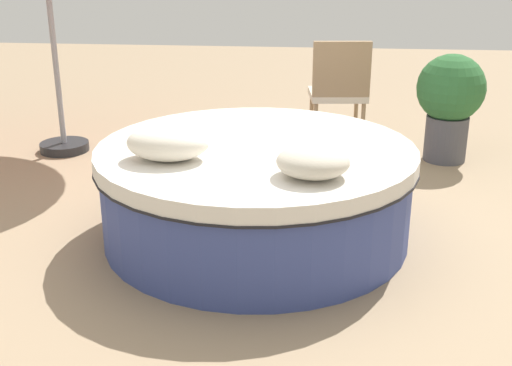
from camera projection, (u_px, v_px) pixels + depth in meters
ground_plane at (256, 235)px, 4.32m from camera, size 16.00×16.00×0.00m
round_bed at (256, 191)px, 4.21m from camera, size 2.02×2.02×0.61m
throw_pillow_0 at (168, 143)px, 3.83m from camera, size 0.49×0.36×0.20m
throw_pillow_1 at (313, 162)px, 3.56m from camera, size 0.40×0.38×0.17m
patio_chair at (339, 85)px, 6.07m from camera, size 0.57×0.55×0.98m
planter at (450, 99)px, 5.60m from camera, size 0.58×0.58×0.93m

